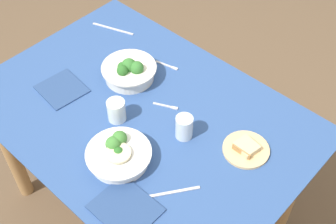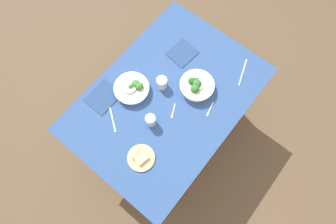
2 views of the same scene
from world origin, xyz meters
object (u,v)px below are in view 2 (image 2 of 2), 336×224
object	(u,v)px
broccoli_bowl_far	(196,86)
fork_by_far_bowl	(210,110)
water_glass_side	(151,120)
napkin_folded_lower	(182,53)
napkin_folded_upper	(103,97)
bread_side_plate	(141,158)
broccoli_bowl_near	(132,88)
table_knife_left	(112,117)
table_knife_right	(243,72)
fork_by_near_bowl	(173,112)
water_glass_center	(162,83)

from	to	relation	value
broccoli_bowl_far	fork_by_far_bowl	size ratio (longest dim) A/B	2.14
water_glass_side	napkin_folded_lower	size ratio (longest dim) A/B	0.53
water_glass_side	napkin_folded_upper	world-z (taller)	water_glass_side
bread_side_plate	fork_by_far_bowl	distance (m)	0.55
broccoli_bowl_near	water_glass_side	size ratio (longest dim) A/B	2.45
table_knife_left	table_knife_right	xyz separation A→B (m)	(-0.82, 0.48, 0.00)
table_knife_right	napkin_folded_upper	bearing A→B (deg)	-59.32
table_knife_right	broccoli_bowl_near	bearing A→B (deg)	-60.07
table_knife_left	fork_by_far_bowl	bearing A→B (deg)	78.89
broccoli_bowl_near	water_glass_side	bearing A→B (deg)	68.16
broccoli_bowl_far	napkin_folded_upper	size ratio (longest dim) A/B	1.12
napkin_folded_lower	fork_by_far_bowl	bearing A→B (deg)	60.92
broccoli_bowl_near	table_knife_right	size ratio (longest dim) A/B	1.10
fork_by_near_bowl	table_knife_right	bearing A→B (deg)	134.22
table_knife_left	water_glass_side	bearing A→B (deg)	66.56
bread_side_plate	table_knife_right	world-z (taller)	bread_side_plate
water_glass_center	table_knife_left	size ratio (longest dim) A/B	0.44
broccoli_bowl_far	water_glass_side	distance (m)	0.39
fork_by_near_bowl	napkin_folded_upper	bearing A→B (deg)	-89.22
broccoli_bowl_far	water_glass_side	size ratio (longest dim) A/B	2.40
napkin_folded_lower	broccoli_bowl_far	bearing A→B (deg)	56.63
bread_side_plate	fork_by_near_bowl	distance (m)	0.37
water_glass_side	napkin_folded_upper	bearing A→B (deg)	-79.96
table_knife_right	napkin_folded_upper	xyz separation A→B (m)	(0.75, -0.63, 0.00)
fork_by_near_bowl	water_glass_side	bearing A→B (deg)	-49.15
broccoli_bowl_near	napkin_folded_upper	xyz separation A→B (m)	(0.16, -0.12, -0.03)
water_glass_side	table_knife_right	xyz separation A→B (m)	(-0.68, 0.26, -0.05)
water_glass_center	napkin_folded_lower	xyz separation A→B (m)	(-0.29, -0.05, -0.04)
water_glass_side	table_knife_left	size ratio (longest dim) A/B	0.47
fork_by_far_bowl	napkin_folded_lower	xyz separation A→B (m)	(-0.23, -0.41, 0.00)
broccoli_bowl_near	fork_by_far_bowl	world-z (taller)	broccoli_bowl_near
broccoli_bowl_near	fork_by_far_bowl	distance (m)	0.54
bread_side_plate	water_glass_center	size ratio (longest dim) A/B	1.90
broccoli_bowl_far	napkin_folded_upper	xyz separation A→B (m)	(0.44, -0.45, -0.04)
bread_side_plate	table_knife_left	distance (m)	0.33
fork_by_near_bowl	broccoli_bowl_far	bearing A→B (deg)	150.52
water_glass_side	table_knife_left	world-z (taller)	water_glass_side
broccoli_bowl_near	napkin_folded_upper	size ratio (longest dim) A/B	1.14
table_knife_left	table_knife_right	distance (m)	0.95
napkin_folded_upper	napkin_folded_lower	bearing A→B (deg)	160.98
water_glass_side	table_knife_right	size ratio (longest dim) A/B	0.45
broccoli_bowl_near	table_knife_right	xyz separation A→B (m)	(-0.58, 0.51, -0.03)
fork_by_near_bowl	napkin_folded_lower	world-z (taller)	napkin_folded_lower
fork_by_near_bowl	table_knife_left	world-z (taller)	same
table_knife_right	napkin_folded_lower	xyz separation A→B (m)	(0.14, -0.42, 0.00)
broccoli_bowl_near	table_knife_left	xyz separation A→B (m)	(0.23, 0.02, -0.03)
water_glass_side	fork_by_near_bowl	size ratio (longest dim) A/B	0.99
broccoli_bowl_far	water_glass_center	size ratio (longest dim) A/B	2.56
fork_by_near_bowl	water_glass_center	bearing A→B (deg)	-144.86
fork_by_far_bowl	napkin_folded_upper	size ratio (longest dim) A/B	0.52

